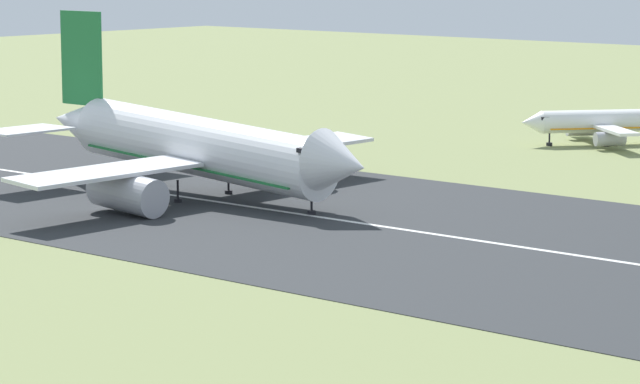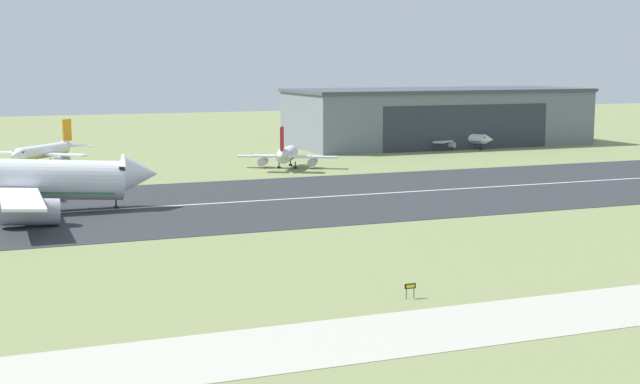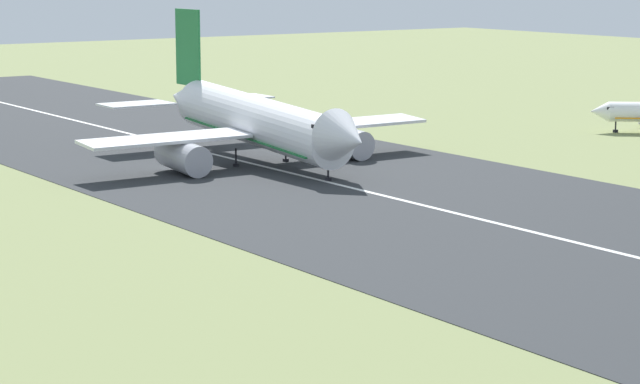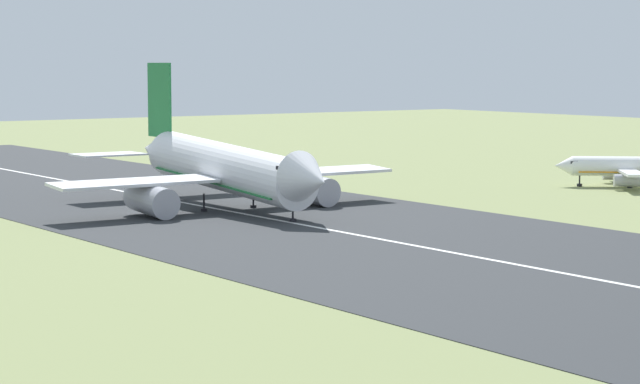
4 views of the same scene
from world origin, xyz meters
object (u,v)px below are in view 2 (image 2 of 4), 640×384
runway_sign (410,288)px  airplane_parked_west (455,138)px  airplane_landing (10,181)px  airplane_parked_east (287,155)px  airplane_parked_centre (44,152)px

runway_sign → airplane_parked_west: bearing=58.4°
airplane_landing → airplane_parked_east: airplane_landing is taller
airplane_landing → airplane_parked_east: size_ratio=2.37×
airplane_parked_west → airplane_parked_centre: (-108.94, -0.82, 0.28)m
airplane_landing → airplane_parked_west: 137.77m
airplane_landing → airplane_parked_west: (119.18, 69.07, -2.50)m
airplane_parked_east → runway_sign: airplane_parked_east is taller
airplane_parked_centre → airplane_parked_east: 56.77m
airplane_landing → runway_sign: bearing=-62.4°
airplane_parked_east → airplane_parked_west: bearing=24.9°
airplane_parked_west → airplane_parked_centre: bearing=-179.6°
airplane_parked_centre → airplane_landing: bearing=-98.5°
airplane_parked_east → airplane_landing: bearing=-145.3°
runway_sign → airplane_landing: bearing=117.6°
airplane_landing → airplane_parked_east: 73.66m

